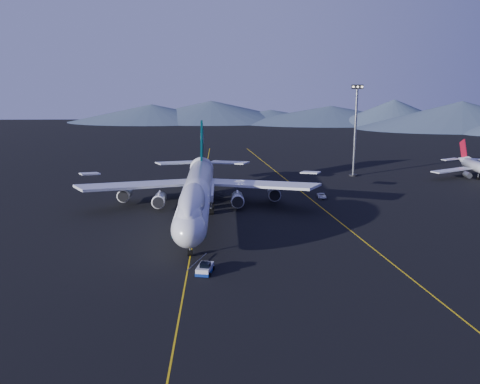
{
  "coord_description": "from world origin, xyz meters",
  "views": [
    {
      "loc": [
        6.43,
        -119.57,
        33.37
      ],
      "look_at": [
        9.9,
        -0.62,
        6.0
      ],
      "focal_mm": 40.0,
      "sensor_mm": 36.0,
      "label": 1
    }
  ],
  "objects_px": {
    "pushback_tug": "(205,269)",
    "floodlight_mast": "(355,130)",
    "service_van": "(322,196)",
    "boeing_747": "(197,192)"
  },
  "relations": [
    {
      "from": "boeing_747",
      "to": "pushback_tug",
      "type": "height_order",
      "value": "boeing_747"
    },
    {
      "from": "pushback_tug",
      "to": "service_van",
      "type": "distance_m",
      "value": 60.24
    },
    {
      "from": "boeing_747",
      "to": "service_van",
      "type": "xyz_separation_m",
      "value": [
        32.14,
        17.67,
        -5.18
      ]
    },
    {
      "from": "pushback_tug",
      "to": "service_van",
      "type": "height_order",
      "value": "pushback_tug"
    },
    {
      "from": "floodlight_mast",
      "to": "boeing_747",
      "type": "bearing_deg",
      "value": -135.08
    },
    {
      "from": "boeing_747",
      "to": "service_van",
      "type": "bearing_deg",
      "value": 28.81
    },
    {
      "from": "pushback_tug",
      "to": "boeing_747",
      "type": "bearing_deg",
      "value": 106.08
    },
    {
      "from": "service_van",
      "to": "floodlight_mast",
      "type": "bearing_deg",
      "value": 65.83
    },
    {
      "from": "pushback_tug",
      "to": "floodlight_mast",
      "type": "bearing_deg",
      "value": 72.81
    },
    {
      "from": "boeing_747",
      "to": "floodlight_mast",
      "type": "height_order",
      "value": "floodlight_mast"
    }
  ]
}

